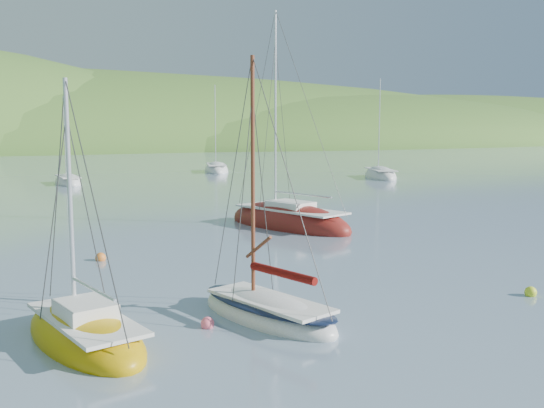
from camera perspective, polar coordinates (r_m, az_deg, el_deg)
name	(u,v)px	position (r m, az deg, el deg)	size (l,w,h in m)	color
ground	(442,314)	(19.21, 15.72, -9.94)	(700.00, 700.00, 0.00)	#758DA2
daysailer_white	(268,312)	(18.05, -0.42, -10.13)	(3.37, 5.66, 8.19)	white
sloop_red	(288,223)	(34.22, 1.55, -1.77)	(5.61, 9.34, 13.08)	maroon
sailboat_yellow	(85,336)	(16.91, -17.19, -11.75)	(3.38, 6.00, 7.51)	#C09206
distant_sloop_a	(68,182)	(63.51, -18.66, 1.94)	(2.52, 6.68, 9.44)	white
distant_sloop_b	(216,170)	(77.10, -5.26, 3.18)	(5.23, 8.83, 11.89)	white
distant_sloop_d	(380,176)	(68.61, 10.16, 2.60)	(5.89, 8.87, 11.95)	white
mooring_buoys	(345,267)	(24.10, 6.93, -5.93)	(22.98, 12.20, 0.45)	#D7EB26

